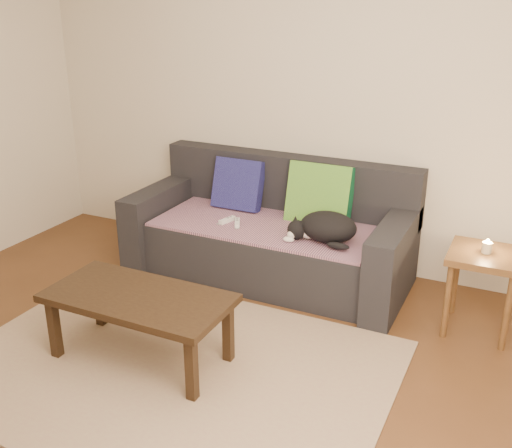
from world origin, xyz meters
name	(u,v)px	position (x,y,z in m)	size (l,w,h in m)	color
ground	(156,383)	(0.00, 0.00, 0.00)	(4.50, 4.50, 0.00)	brown
back_wall	(295,98)	(0.00, 2.00, 1.30)	(4.50, 0.04, 2.60)	beige
sofa	(271,237)	(0.00, 1.57, 0.31)	(2.10, 0.94, 0.87)	#232328
throw_blanket	(266,226)	(0.00, 1.48, 0.43)	(1.66, 0.74, 0.02)	#3D2648
cushion_navy	(238,184)	(-0.37, 1.74, 0.63)	(0.40, 0.10, 0.40)	#171354
cushion_green	(319,196)	(0.32, 1.74, 0.63)	(0.48, 0.12, 0.48)	#0D5532
cat	(325,227)	(0.50, 1.37, 0.54)	(0.52, 0.40, 0.21)	black
wii_remote_a	(237,223)	(-0.19, 1.38, 0.46)	(0.15, 0.04, 0.03)	white
wii_remote_b	(227,220)	(-0.29, 1.40, 0.46)	(0.15, 0.04, 0.03)	white
side_table	(484,267)	(1.55, 1.38, 0.45)	(0.44, 0.44, 0.55)	brown
candle	(487,247)	(1.55, 1.38, 0.58)	(0.06, 0.06, 0.09)	beige
rug	(170,368)	(0.00, 0.15, 0.01)	(2.50, 1.80, 0.01)	tan
coffee_table	(139,303)	(-0.21, 0.17, 0.38)	(1.08, 0.54, 0.43)	black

